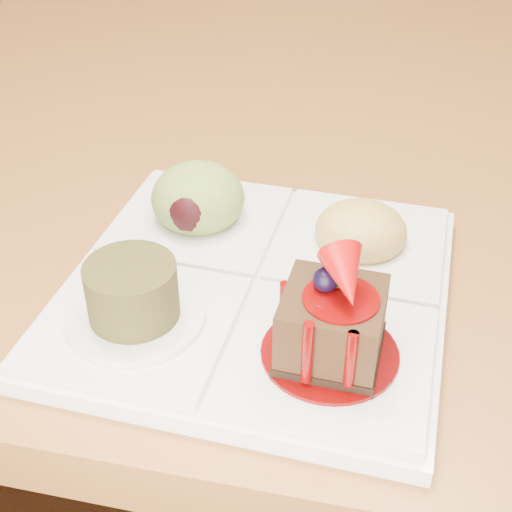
# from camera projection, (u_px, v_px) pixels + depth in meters

# --- Properties ---
(ground) EXTENTS (6.00, 6.00, 0.00)m
(ground) POSITION_uv_depth(u_px,v_px,m) (326.00, 352.00, 1.52)
(ground) COLOR #552C18
(dining_table) EXTENTS (1.00, 1.80, 0.75)m
(dining_table) POSITION_uv_depth(u_px,v_px,m) (351.00, 34.00, 1.12)
(dining_table) COLOR brown
(dining_table) RESTS_ON ground
(sampler_plate) EXTENTS (0.26, 0.26, 0.10)m
(sampler_plate) POSITION_uv_depth(u_px,v_px,m) (255.00, 271.00, 0.48)
(sampler_plate) COLOR silver
(sampler_plate) RESTS_ON dining_table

